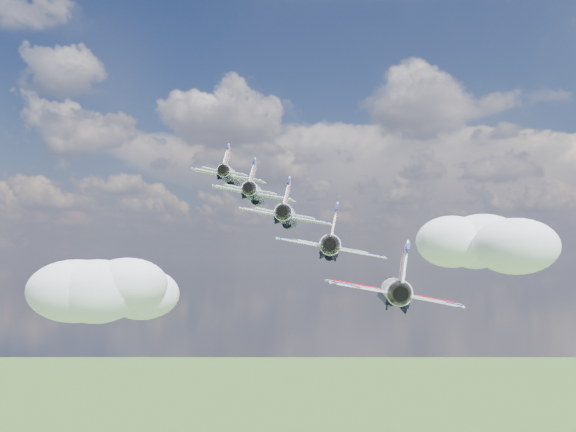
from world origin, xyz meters
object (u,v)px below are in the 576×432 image
at_px(jet_0, 231,176).
at_px(jet_3, 331,246).
at_px(jet_1, 256,194).
at_px(jet_2, 288,216).
at_px(jet_4, 392,289).

relative_size(jet_0, jet_3, 1.00).
height_order(jet_1, jet_2, jet_1).
bearing_deg(jet_0, jet_4, -63.68).
bearing_deg(jet_4, jet_0, 116.32).
xyz_separation_m(jet_1, jet_3, (14.45, -13.86, -6.45)).
bearing_deg(jet_4, jet_2, 116.32).
relative_size(jet_0, jet_1, 1.00).
distance_m(jet_1, jet_2, 10.52).
distance_m(jet_1, jet_4, 31.56).
bearing_deg(jet_0, jet_2, -63.68).
relative_size(jet_0, jet_4, 1.00).
relative_size(jet_1, jet_2, 1.00).
xyz_separation_m(jet_1, jet_2, (7.23, -6.93, -3.23)).
distance_m(jet_0, jet_4, 42.08).
bearing_deg(jet_3, jet_4, -63.68).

